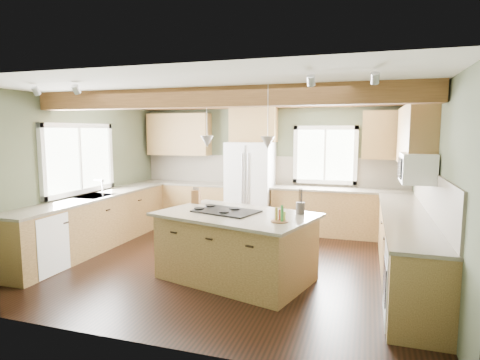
% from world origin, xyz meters
% --- Properties ---
extents(floor, '(5.60, 5.60, 0.00)m').
position_xyz_m(floor, '(0.00, 0.00, 0.00)').
color(floor, black).
rests_on(floor, ground).
extents(ceiling, '(5.60, 5.60, 0.00)m').
position_xyz_m(ceiling, '(0.00, 0.00, 2.60)').
color(ceiling, silver).
rests_on(ceiling, wall_back).
extents(wall_back, '(5.60, 0.00, 5.60)m').
position_xyz_m(wall_back, '(0.00, 2.50, 1.30)').
color(wall_back, '#434934').
rests_on(wall_back, ground).
extents(wall_left, '(0.00, 5.00, 5.00)m').
position_xyz_m(wall_left, '(-2.80, 0.00, 1.30)').
color(wall_left, '#434934').
rests_on(wall_left, ground).
extents(wall_right, '(0.00, 5.00, 5.00)m').
position_xyz_m(wall_right, '(2.80, 0.00, 1.30)').
color(wall_right, '#434934').
rests_on(wall_right, ground).
extents(ceiling_beam, '(5.55, 0.26, 0.26)m').
position_xyz_m(ceiling_beam, '(0.00, -0.61, 2.47)').
color(ceiling_beam, '#533217').
rests_on(ceiling_beam, ceiling).
extents(soffit_trim, '(5.55, 0.20, 0.10)m').
position_xyz_m(soffit_trim, '(0.00, 2.40, 2.54)').
color(soffit_trim, '#533217').
rests_on(soffit_trim, ceiling).
extents(backsplash_back, '(5.58, 0.03, 0.58)m').
position_xyz_m(backsplash_back, '(0.00, 2.48, 1.21)').
color(backsplash_back, brown).
rests_on(backsplash_back, wall_back).
extents(backsplash_right, '(0.03, 3.70, 0.58)m').
position_xyz_m(backsplash_right, '(2.78, 0.05, 1.21)').
color(backsplash_right, brown).
rests_on(backsplash_right, wall_right).
extents(base_cab_back_left, '(2.02, 0.60, 0.88)m').
position_xyz_m(base_cab_back_left, '(-1.79, 2.20, 0.44)').
color(base_cab_back_left, brown).
rests_on(base_cab_back_left, floor).
extents(counter_back_left, '(2.06, 0.64, 0.04)m').
position_xyz_m(counter_back_left, '(-1.79, 2.20, 0.90)').
color(counter_back_left, '#433B31').
rests_on(counter_back_left, base_cab_back_left).
extents(base_cab_back_right, '(2.62, 0.60, 0.88)m').
position_xyz_m(base_cab_back_right, '(1.49, 2.20, 0.44)').
color(base_cab_back_right, brown).
rests_on(base_cab_back_right, floor).
extents(counter_back_right, '(2.66, 0.64, 0.04)m').
position_xyz_m(counter_back_right, '(1.49, 2.20, 0.90)').
color(counter_back_right, '#433B31').
rests_on(counter_back_right, base_cab_back_right).
extents(base_cab_left, '(0.60, 3.70, 0.88)m').
position_xyz_m(base_cab_left, '(-2.50, 0.05, 0.44)').
color(base_cab_left, brown).
rests_on(base_cab_left, floor).
extents(counter_left, '(0.64, 3.74, 0.04)m').
position_xyz_m(counter_left, '(-2.50, 0.05, 0.90)').
color(counter_left, '#433B31').
rests_on(counter_left, base_cab_left).
extents(base_cab_right, '(0.60, 3.70, 0.88)m').
position_xyz_m(base_cab_right, '(2.50, 0.05, 0.44)').
color(base_cab_right, brown).
rests_on(base_cab_right, floor).
extents(counter_right, '(0.64, 3.74, 0.04)m').
position_xyz_m(counter_right, '(2.50, 0.05, 0.90)').
color(counter_right, '#433B31').
rests_on(counter_right, base_cab_right).
extents(upper_cab_back_left, '(1.40, 0.35, 0.90)m').
position_xyz_m(upper_cab_back_left, '(-1.99, 2.33, 1.95)').
color(upper_cab_back_left, brown).
rests_on(upper_cab_back_left, wall_back).
extents(upper_cab_over_fridge, '(0.96, 0.35, 0.70)m').
position_xyz_m(upper_cab_over_fridge, '(-0.30, 2.33, 2.15)').
color(upper_cab_over_fridge, brown).
rests_on(upper_cab_over_fridge, wall_back).
extents(upper_cab_right, '(0.35, 2.20, 0.90)m').
position_xyz_m(upper_cab_right, '(2.62, 0.90, 1.95)').
color(upper_cab_right, brown).
rests_on(upper_cab_right, wall_right).
extents(upper_cab_back_corner, '(0.90, 0.35, 0.90)m').
position_xyz_m(upper_cab_back_corner, '(2.30, 2.33, 1.95)').
color(upper_cab_back_corner, brown).
rests_on(upper_cab_back_corner, wall_back).
extents(window_left, '(0.04, 1.60, 1.05)m').
position_xyz_m(window_left, '(-2.78, 0.05, 1.55)').
color(window_left, white).
rests_on(window_left, wall_left).
extents(window_back, '(1.10, 0.04, 1.00)m').
position_xyz_m(window_back, '(1.15, 2.48, 1.55)').
color(window_back, white).
rests_on(window_back, wall_back).
extents(sink, '(0.50, 0.65, 0.03)m').
position_xyz_m(sink, '(-2.50, 0.05, 0.91)').
color(sink, '#262628').
rests_on(sink, counter_left).
extents(faucet, '(0.02, 0.02, 0.28)m').
position_xyz_m(faucet, '(-2.32, 0.05, 1.05)').
color(faucet, '#B2B2B7').
rests_on(faucet, sink).
extents(dishwasher, '(0.60, 0.60, 0.84)m').
position_xyz_m(dishwasher, '(-2.49, -1.25, 0.43)').
color(dishwasher, white).
rests_on(dishwasher, floor).
extents(oven, '(0.60, 0.72, 0.84)m').
position_xyz_m(oven, '(2.49, -1.25, 0.43)').
color(oven, white).
rests_on(oven, floor).
extents(microwave, '(0.40, 0.70, 0.38)m').
position_xyz_m(microwave, '(2.58, -0.05, 1.55)').
color(microwave, white).
rests_on(microwave, wall_right).
extents(pendant_left, '(0.18, 0.18, 0.16)m').
position_xyz_m(pendant_left, '(-0.18, -0.48, 1.88)').
color(pendant_left, '#B2B2B7').
rests_on(pendant_left, ceiling).
extents(pendant_right, '(0.18, 0.18, 0.16)m').
position_xyz_m(pendant_right, '(0.75, -0.74, 1.88)').
color(pendant_right, '#B2B2B7').
rests_on(pendant_right, ceiling).
extents(refrigerator, '(0.90, 0.74, 1.80)m').
position_xyz_m(refrigerator, '(-0.30, 2.12, 0.90)').
color(refrigerator, silver).
rests_on(refrigerator, floor).
extents(island, '(2.17, 1.65, 0.88)m').
position_xyz_m(island, '(0.29, -0.61, 0.44)').
color(island, brown).
rests_on(island, floor).
extents(island_top, '(2.33, 1.81, 0.04)m').
position_xyz_m(island_top, '(0.29, -0.61, 0.90)').
color(island_top, '#433B31').
rests_on(island_top, island).
extents(cooktop, '(0.95, 0.76, 0.02)m').
position_xyz_m(cooktop, '(0.13, -0.57, 0.93)').
color(cooktop, black).
rests_on(cooktop, island_top).
extents(knife_block, '(0.13, 0.10, 0.20)m').
position_xyz_m(knife_block, '(-0.53, -0.09, 1.02)').
color(knife_block, brown).
rests_on(knife_block, island_top).
extents(utensil_crock, '(0.12, 0.12, 0.16)m').
position_xyz_m(utensil_crock, '(1.13, -0.39, 1.00)').
color(utensil_crock, '#473F38').
rests_on(utensil_crock, island_top).
extents(bottle_tray, '(0.22, 0.22, 0.20)m').
position_xyz_m(bottle_tray, '(0.96, -0.94, 1.02)').
color(bottle_tray, brown).
rests_on(bottle_tray, island_top).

